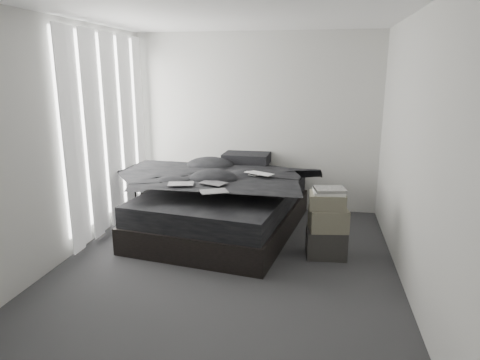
% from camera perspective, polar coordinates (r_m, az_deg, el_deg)
% --- Properties ---
extents(floor, '(3.60, 4.20, 0.01)m').
position_cam_1_polar(floor, '(4.75, -1.78, -11.18)').
color(floor, '#303032').
rests_on(floor, ground).
extents(ceiling, '(3.60, 4.20, 0.01)m').
position_cam_1_polar(ceiling, '(4.32, -2.06, 21.70)').
color(ceiling, white).
rests_on(ceiling, ground).
extents(wall_back, '(3.60, 0.01, 2.60)m').
position_cam_1_polar(wall_back, '(6.40, 2.12, 7.62)').
color(wall_back, beige).
rests_on(wall_back, ground).
extents(wall_front, '(3.60, 0.01, 2.60)m').
position_cam_1_polar(wall_front, '(2.40, -12.63, -4.08)').
color(wall_front, beige).
rests_on(wall_front, ground).
extents(wall_left, '(0.01, 4.20, 2.60)m').
position_cam_1_polar(wall_left, '(5.05, -22.38, 4.76)').
color(wall_left, beige).
rests_on(wall_left, ground).
extents(wall_right, '(0.01, 4.20, 2.60)m').
position_cam_1_polar(wall_right, '(4.35, 22.02, 3.41)').
color(wall_right, beige).
rests_on(wall_right, ground).
extents(window_left, '(0.02, 2.00, 2.30)m').
position_cam_1_polar(window_left, '(5.80, -17.51, 6.78)').
color(window_left, white).
rests_on(window_left, wall_left).
extents(curtain_left, '(0.06, 2.12, 2.48)m').
position_cam_1_polar(curtain_left, '(5.79, -17.02, 6.10)').
color(curtain_left, white).
rests_on(curtain_left, wall_left).
extents(bed, '(2.12, 2.59, 0.32)m').
position_cam_1_polar(bed, '(5.66, -2.22, -5.14)').
color(bed, black).
rests_on(bed, floor).
extents(mattress, '(2.04, 2.52, 0.25)m').
position_cam_1_polar(mattress, '(5.57, -2.25, -2.38)').
color(mattress, black).
rests_on(mattress, bed).
extents(duvet, '(2.02, 2.25, 0.27)m').
position_cam_1_polar(duvet, '(5.45, -2.49, 0.10)').
color(duvet, black).
rests_on(duvet, mattress).
extents(pillow_lower, '(0.77, 0.58, 0.16)m').
position_cam_1_polar(pillow_lower, '(6.37, 0.26, 1.66)').
color(pillow_lower, black).
rests_on(pillow_lower, mattress).
extents(pillow_upper, '(0.68, 0.49, 0.15)m').
position_cam_1_polar(pillow_upper, '(6.29, 0.88, 2.93)').
color(pillow_upper, black).
rests_on(pillow_upper, pillow_lower).
extents(laptop, '(0.44, 0.39, 0.03)m').
position_cam_1_polar(laptop, '(5.38, 2.23, 1.57)').
color(laptop, silver).
rests_on(laptop, duvet).
extents(comic_a, '(0.33, 0.26, 0.01)m').
position_cam_1_polar(comic_a, '(5.03, -7.93, 0.42)').
color(comic_a, black).
rests_on(comic_a, duvet).
extents(comic_b, '(0.35, 0.29, 0.01)m').
position_cam_1_polar(comic_b, '(5.04, -3.59, 0.63)').
color(comic_b, black).
rests_on(comic_b, duvet).
extents(comic_c, '(0.35, 0.30, 0.01)m').
position_cam_1_polar(comic_c, '(4.68, -3.54, -0.36)').
color(comic_c, black).
rests_on(comic_c, duvet).
extents(side_stand, '(0.36, 0.36, 0.64)m').
position_cam_1_polar(side_stand, '(6.53, -12.28, -1.35)').
color(side_stand, black).
rests_on(side_stand, floor).
extents(papers, '(0.28, 0.23, 0.01)m').
position_cam_1_polar(papers, '(6.44, -12.39, 1.41)').
color(papers, white).
rests_on(papers, side_stand).
extents(floor_books, '(0.15, 0.20, 0.13)m').
position_cam_1_polar(floor_books, '(5.79, -15.05, -6.17)').
color(floor_books, black).
rests_on(floor_books, floor).
extents(box_lower, '(0.47, 0.38, 0.32)m').
position_cam_1_polar(box_lower, '(4.98, 11.40, -8.18)').
color(box_lower, black).
rests_on(box_lower, floor).
extents(box_mid, '(0.46, 0.39, 0.25)m').
position_cam_1_polar(box_mid, '(4.87, 11.69, -5.12)').
color(box_mid, '#605C4B').
rests_on(box_mid, box_lower).
extents(box_upper, '(0.40, 0.33, 0.17)m').
position_cam_1_polar(box_upper, '(4.82, 11.57, -2.73)').
color(box_upper, '#605C4B').
rests_on(box_upper, box_mid).
extents(art_book_white, '(0.36, 0.30, 0.03)m').
position_cam_1_polar(art_book_white, '(4.79, 11.75, -1.56)').
color(art_book_white, silver).
rests_on(art_book_white, box_upper).
extents(art_book_snake, '(0.37, 0.32, 0.03)m').
position_cam_1_polar(art_book_snake, '(4.77, 11.89, -1.23)').
color(art_book_snake, silver).
rests_on(art_book_snake, art_book_white).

